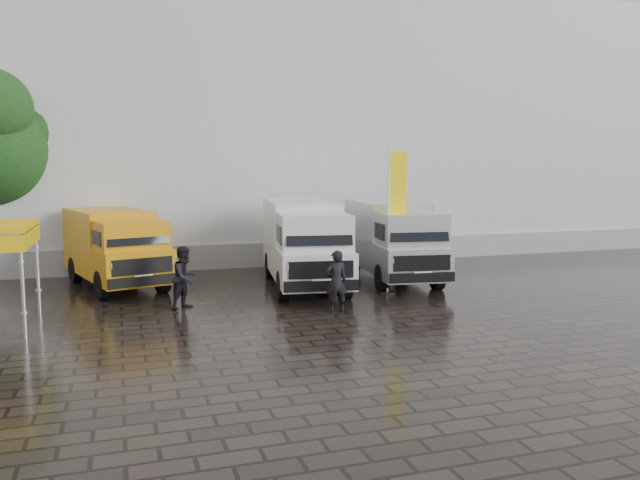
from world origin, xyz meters
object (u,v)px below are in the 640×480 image
at_px(van_silver, 392,241).
at_px(flagpole, 393,212).
at_px(van_yellow, 116,249).
at_px(person_tent, 185,277).
at_px(person_front, 336,282).
at_px(van_white, 304,245).
at_px(wheelie_bin, 432,249).

xyz_separation_m(van_silver, flagpole, (-1.02, -2.27, 1.23)).
relative_size(van_yellow, person_tent, 3.10).
distance_m(van_silver, person_front, 5.67).
height_order(van_white, wheelie_bin, van_white).
xyz_separation_m(van_yellow, person_front, (5.92, -5.84, -0.42)).
distance_m(flagpole, person_front, 3.77).
distance_m(wheelie_bin, person_tent, 13.10).
distance_m(van_white, wheelie_bin, 8.44).
height_order(van_yellow, flagpole, flagpole).
distance_m(van_yellow, flagpole, 9.49).
bearing_deg(van_silver, wheelie_bin, 54.61).
relative_size(van_white, person_front, 3.79).
relative_size(flagpole, person_front, 2.69).
relative_size(van_yellow, van_white, 0.84).
distance_m(flagpole, wheelie_bin, 8.12).
relative_size(van_silver, person_front, 3.67).
distance_m(flagpole, person_tent, 6.89).
bearing_deg(van_white, person_front, -85.21).
relative_size(wheelie_bin, person_tent, 0.54).
distance_m(van_white, van_silver, 3.47).
bearing_deg(person_tent, flagpole, -39.79).
distance_m(van_yellow, person_tent, 4.45).
distance_m(van_white, person_front, 3.99).
height_order(van_white, person_front, van_white).
xyz_separation_m(van_silver, person_tent, (-7.68, -2.45, -0.50)).
distance_m(van_yellow, person_front, 8.32).
xyz_separation_m(flagpole, wheelie_bin, (4.76, 6.22, -2.15)).
bearing_deg(person_front, van_silver, -133.62).
bearing_deg(van_yellow, person_front, -60.68).
height_order(van_white, van_silver, van_white).
xyz_separation_m(van_yellow, person_tent, (1.92, -4.00, -0.39)).
bearing_deg(van_silver, person_tent, -154.28).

